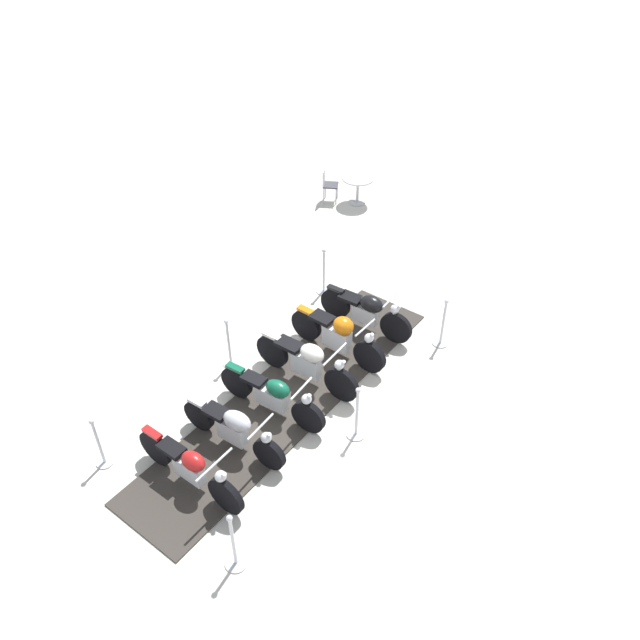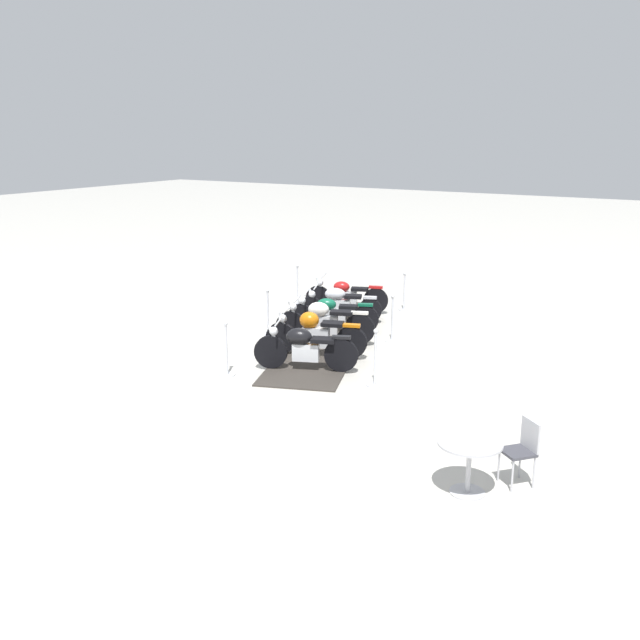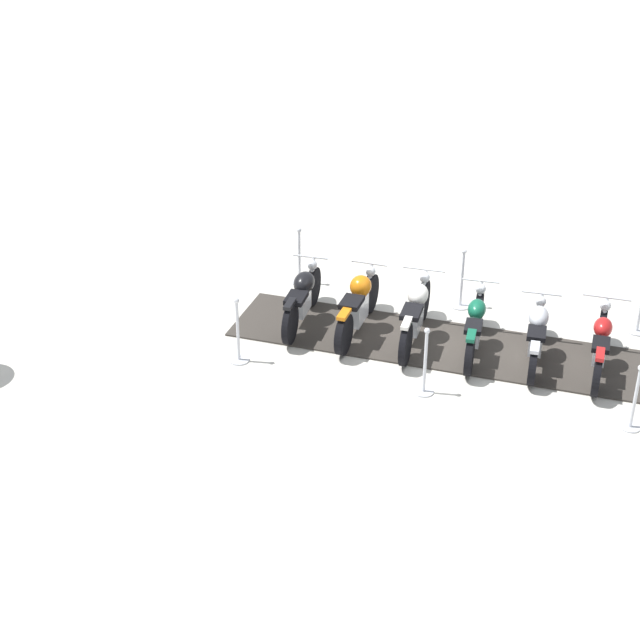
% 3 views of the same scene
% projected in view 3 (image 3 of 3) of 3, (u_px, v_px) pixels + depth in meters
% --- Properties ---
extents(ground_plane, '(80.00, 80.00, 0.00)m').
position_uv_depth(ground_plane, '(443.00, 346.00, 15.79)').
color(ground_plane, beige).
extents(display_platform, '(3.86, 7.27, 0.03)m').
position_uv_depth(display_platform, '(443.00, 345.00, 15.78)').
color(display_platform, '#38332D').
rests_on(display_platform, ground_plane).
extents(motorcycle_maroon, '(2.13, 1.00, 0.98)m').
position_uv_depth(motorcycle_maroon, '(601.00, 343.00, 14.92)').
color(motorcycle_maroon, black).
rests_on(motorcycle_maroon, display_platform).
extents(motorcycle_chrome, '(2.00, 1.00, 0.89)m').
position_uv_depth(motorcycle_chrome, '(537.00, 333.00, 15.19)').
color(motorcycle_chrome, black).
rests_on(motorcycle_chrome, display_platform).
extents(motorcycle_forest, '(2.07, 1.04, 0.95)m').
position_uv_depth(motorcycle_forest, '(475.00, 325.00, 15.46)').
color(motorcycle_forest, black).
rests_on(motorcycle_forest, display_platform).
extents(motorcycle_cream, '(2.17, 1.04, 1.03)m').
position_uv_depth(motorcycle_cream, '(416.00, 312.00, 15.70)').
color(motorcycle_cream, black).
rests_on(motorcycle_cream, display_platform).
extents(motorcycle_copper, '(2.15, 0.91, 1.00)m').
position_uv_depth(motorcycle_copper, '(358.00, 304.00, 15.97)').
color(motorcycle_copper, black).
rests_on(motorcycle_copper, display_platform).
extents(motorcycle_black, '(2.01, 0.96, 1.01)m').
position_uv_depth(motorcycle_black, '(303.00, 296.00, 16.25)').
color(motorcycle_black, black).
rests_on(motorcycle_black, display_platform).
extents(stanchion_left_rear, '(0.33, 0.33, 1.13)m').
position_uv_depth(stanchion_left_rear, '(238.00, 341.00, 15.20)').
color(stanchion_left_rear, silver).
rests_on(stanchion_left_rear, ground_plane).
extents(stanchion_left_front, '(0.29, 0.29, 1.05)m').
position_uv_depth(stanchion_left_front, '(634.00, 406.00, 13.54)').
color(stanchion_left_front, silver).
rests_on(stanchion_left_front, ground_plane).
extents(stanchion_left_mid, '(0.31, 0.31, 1.12)m').
position_uv_depth(stanchion_left_mid, '(425.00, 371.00, 14.37)').
color(stanchion_left_mid, silver).
rests_on(stanchion_left_mid, ground_plane).
extents(stanchion_right_mid, '(0.36, 0.36, 1.12)m').
position_uv_depth(stanchion_right_mid, '(461.00, 289.00, 16.87)').
color(stanchion_right_mid, silver).
rests_on(stanchion_right_mid, ground_plane).
extents(stanchion_right_front, '(0.34, 0.34, 1.15)m').
position_uv_depth(stanchion_right_front, '(640.00, 313.00, 16.03)').
color(stanchion_right_front, silver).
rests_on(stanchion_right_front, ground_plane).
extents(stanchion_right_rear, '(0.33, 0.33, 1.11)m').
position_uv_depth(stanchion_right_rear, '(299.00, 266.00, 17.69)').
color(stanchion_right_rear, silver).
rests_on(stanchion_right_rear, ground_plane).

